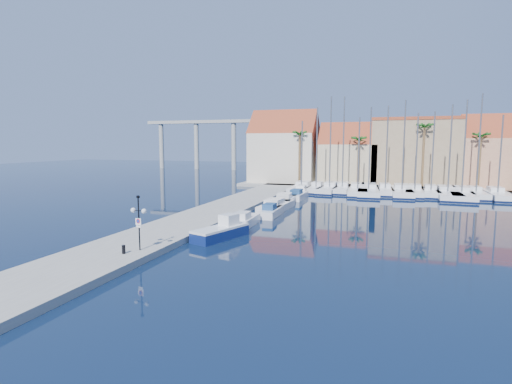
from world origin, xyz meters
TOP-DOWN VIEW (x-y plane):
  - ground at (0.00, 0.00)m, footprint 260.00×260.00m
  - quay_west at (-9.00, 13.50)m, footprint 6.00×77.00m
  - shore_north at (10.00, 48.00)m, footprint 54.00×16.00m
  - lamp_post at (-7.16, -4.00)m, footprint 1.27×0.46m
  - bollard at (-7.66, -5.09)m, footprint 0.23×0.23m
  - fishing_boat at (-4.02, 2.79)m, footprint 3.36×5.62m
  - motorboat_west_0 at (-3.96, 7.91)m, footprint 1.92×5.43m
  - motorboat_west_1 at (-3.01, 13.70)m, footprint 1.85×5.31m
  - motorboat_west_2 at (-3.47, 17.52)m, footprint 2.80×7.56m
  - motorboat_west_3 at (-3.75, 22.95)m, footprint 2.76×7.20m
  - motorboat_west_4 at (-3.19, 27.59)m, footprint 1.99×6.12m
  - motorboat_west_5 at (-3.70, 33.50)m, footprint 1.74×5.41m
  - sailboat_0 at (-4.17, 35.78)m, footprint 3.02×10.78m
  - sailboat_1 at (-1.92, 36.18)m, footprint 2.34×8.35m
  - sailboat_2 at (0.20, 36.41)m, footprint 3.44×10.04m
  - sailboat_3 at (2.09, 36.85)m, footprint 2.49×8.77m
  - sailboat_4 at (4.46, 35.66)m, footprint 3.58×11.01m
  - sailboat_5 at (6.08, 35.54)m, footprint 3.67×11.93m
  - sailboat_6 at (8.44, 36.65)m, footprint 2.93×8.69m
  - sailboat_7 at (10.80, 36.09)m, footprint 3.27×11.17m
  - sailboat_8 at (12.65, 36.44)m, footprint 3.11×9.69m
  - sailboat_9 at (14.83, 36.60)m, footprint 2.43×8.95m
  - sailboat_10 at (16.89, 35.51)m, footprint 3.18×11.86m
  - sailboat_11 at (18.69, 35.35)m, footprint 3.88×12.02m
  - sailboat_12 at (20.64, 36.34)m, footprint 2.54×8.64m
  - sailboat_13 at (23.29, 36.27)m, footprint 2.52×9.53m
  - building_0 at (-10.00, 47.00)m, footprint 12.30×9.00m
  - building_1 at (2.00, 47.00)m, footprint 10.30×8.00m
  - building_2 at (13.00, 48.00)m, footprint 14.20×10.20m
  - building_3 at (25.00, 47.00)m, footprint 10.30×8.00m
  - palm_0 at (-6.00, 42.00)m, footprint 2.60×2.60m
  - palm_1 at (4.00, 42.00)m, footprint 2.60×2.60m
  - palm_2 at (14.00, 42.00)m, footprint 2.60×2.60m
  - palm_3 at (22.00, 42.00)m, footprint 2.60×2.60m
  - viaduct at (-39.07, 82.00)m, footprint 48.00×2.20m

SIDE VIEW (x-z plane):
  - ground at x=0.00m, z-range 0.00..0.00m
  - quay_west at x=-9.00m, z-range 0.00..0.50m
  - shore_north at x=10.00m, z-range 0.00..0.50m
  - motorboat_west_1 at x=-3.01m, z-range -0.19..1.21m
  - motorboat_west_2 at x=-3.47m, z-range -0.19..1.21m
  - motorboat_west_0 at x=-3.96m, z-range -0.19..1.21m
  - motorboat_west_3 at x=-3.75m, z-range -0.19..1.21m
  - motorboat_west_4 at x=-3.19m, z-range -0.19..1.21m
  - motorboat_west_5 at x=-3.70m, z-range -0.19..1.21m
  - sailboat_0 at x=-4.17m, z-range -5.02..6.14m
  - sailboat_4 at x=4.46m, z-range -5.20..6.33m
  - sailboat_10 at x=16.89m, z-range -5.95..7.09m
  - sailboat_5 at x=6.08m, z-range -5.93..7.07m
  - sailboat_11 at x=18.69m, z-range -6.23..7.38m
  - sailboat_13 at x=23.29m, z-range -5.19..6.35m
  - sailboat_7 at x=10.80m, z-range -6.36..7.53m
  - sailboat_8 at x=12.65m, z-range -5.46..6.63m
  - sailboat_9 at x=14.83m, z-range -5.52..6.72m
  - fishing_boat at x=-4.02m, z-range -0.31..1.55m
  - sailboat_2 at x=0.20m, z-range -6.79..8.03m
  - sailboat_6 at x=8.44m, z-range -5.99..7.24m
  - sailboat_1 at x=-1.92m, z-range -6.00..7.27m
  - sailboat_12 at x=20.64m, z-range -6.60..7.90m
  - sailboat_3 at x=2.09m, z-range -6.75..8.05m
  - bollard at x=-7.66m, z-range 0.50..1.07m
  - lamp_post at x=-7.16m, z-range 1.09..4.85m
  - building_1 at x=2.00m, z-range -0.20..10.80m
  - building_3 at x=25.00m, z-range -0.14..11.86m
  - building_2 at x=13.00m, z-range 0.51..12.01m
  - building_0 at x=-10.00m, z-range -0.23..13.27m
  - palm_1 at x=4.00m, z-range 3.56..12.71m
  - palm_3 at x=22.00m, z-range 3.78..13.43m
  - palm_0 at x=-6.00m, z-range 4.00..14.15m
  - palm_2 at x=14.00m, z-range 4.44..15.59m
  - viaduct at x=-39.07m, z-range 3.02..17.47m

